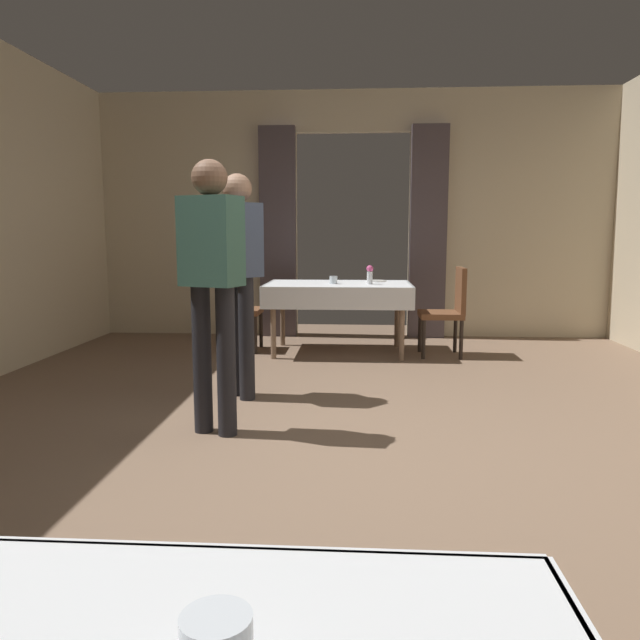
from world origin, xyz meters
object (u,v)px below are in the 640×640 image
Objects in this scene: chair_mid_right at (449,307)px; person_waiter_by_doorway at (212,274)px; glass_mid_b at (333,280)px; plate_mid_c at (376,281)px; dining_table_mid at (338,291)px; person_diner_standing_aside at (239,267)px; chair_mid_left at (233,304)px; flower_vase_mid at (370,274)px.

person_waiter_by_doorway reaches higher than chair_mid_right.
glass_mid_b is 0.59m from plate_mid_c.
chair_mid_right is at bearing -5.44° from dining_table_mid.
glass_mid_b is 0.37× the size of plate_mid_c.
glass_mid_b is at bearing 178.11° from chair_mid_right.
glass_mid_b is 0.05× the size of person_waiter_by_doorway.
chair_mid_right is (1.16, -0.11, -0.15)m from dining_table_mid.
plate_mid_c is at bearing 35.40° from dining_table_mid.
person_waiter_by_doorway is 1.00× the size of person_diner_standing_aside.
plate_mid_c is (-0.75, 0.40, 0.24)m from chair_mid_right.
chair_mid_left is at bearing 177.04° from dining_table_mid.
chair_mid_left is 2.04m from person_diner_standing_aside.
chair_mid_left is 1.60m from plate_mid_c.
flower_vase_mid is 0.88× the size of plate_mid_c.
person_waiter_by_doorway is (-1.85, -2.62, 0.51)m from chair_mid_right.
chair_mid_left is 11.11× the size of glass_mid_b.
dining_table_mid is 0.90× the size of person_waiter_by_doorway.
person_waiter_by_doorway is at bearing -103.64° from glass_mid_b.
dining_table_mid is 2.02m from person_diner_standing_aside.
chair_mid_right reaches higher than plate_mid_c.
glass_mid_b is 1.92m from person_diner_standing_aside.
glass_mid_b is at bearing -6.71° from chair_mid_left.
dining_table_mid is 1.17m from chair_mid_right.
person_diner_standing_aside is (-0.70, -1.86, 0.35)m from dining_table_mid.
chair_mid_right is at bearing -4.20° from chair_mid_left.
plate_mid_c is (0.41, 0.29, 0.09)m from dining_table_mid.
plate_mid_c is 0.13× the size of person_waiter_by_doorway.
dining_table_mid is at bearing 174.56° from chair_mid_right.
person_diner_standing_aside is at bearing -136.72° from chair_mid_right.
plate_mid_c reaches higher than dining_table_mid.
plate_mid_c is (0.46, 0.36, -0.04)m from glass_mid_b.
plate_mid_c is at bearing 38.09° from glass_mid_b.
chair_mid_left is 4.14× the size of plate_mid_c.
glass_mid_b is 2.75m from person_waiter_by_doorway.
person_diner_standing_aside is at bearing -120.29° from flower_vase_mid.
dining_table_mid is 0.15m from glass_mid_b.
person_waiter_by_doorway is at bearing -110.11° from plate_mid_c.
dining_table_mid is 2.84m from person_waiter_by_doorway.
glass_mid_b is (-0.38, 0.02, -0.07)m from flower_vase_mid.
flower_vase_mid is 2.84m from person_waiter_by_doorway.
person_diner_standing_aside reaches higher than flower_vase_mid.
person_waiter_by_doorway is (-0.70, -2.73, 0.35)m from dining_table_mid.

